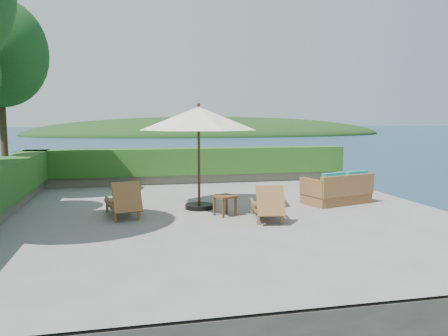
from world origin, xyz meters
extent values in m
plane|color=gray|center=(0.00, 0.00, 0.00)|extent=(12.00, 12.00, 0.00)
cube|color=#544D42|center=(0.00, 0.00, -1.55)|extent=(12.00, 12.00, 3.00)
plane|color=#152944|center=(0.00, 0.00, -3.00)|extent=(600.00, 600.00, 0.00)
ellipsoid|color=black|center=(25.00, 140.00, -3.00)|extent=(126.00, 57.60, 12.60)
cube|color=slate|center=(0.00, 5.60, 0.18)|extent=(12.00, 0.60, 0.36)
cube|color=#1B4212|center=(0.00, 5.60, 0.85)|extent=(12.40, 0.90, 1.00)
cylinder|color=#3B2B16|center=(-6.00, 3.20, 2.34)|extent=(0.20, 0.20, 4.68)
cylinder|color=black|center=(-0.44, 0.65, 0.06)|extent=(0.93, 0.93, 0.12)
cylinder|color=#382314|center=(-0.44, 0.65, 1.40)|extent=(0.08, 0.08, 2.81)
cone|color=beige|center=(-0.44, 0.65, 2.49)|extent=(3.85, 3.85, 0.62)
sphere|color=#382314|center=(-0.44, 0.65, 2.86)|extent=(0.12, 0.12, 0.10)
cube|color=brown|center=(-2.66, -0.51, 0.13)|extent=(0.07, 0.07, 0.27)
cube|color=brown|center=(-2.09, -0.40, 0.13)|extent=(0.07, 0.07, 0.27)
cube|color=brown|center=(-2.90, 0.70, 0.13)|extent=(0.07, 0.07, 0.27)
cube|color=brown|center=(-2.34, 0.81, 0.13)|extent=(0.07, 0.07, 0.27)
cube|color=brown|center=(-2.52, 0.25, 0.31)|extent=(0.93, 1.45, 0.09)
cube|color=brown|center=(-2.37, -0.51, 0.60)|extent=(0.75, 0.56, 0.72)
cube|color=brown|center=(-2.82, -0.02, 0.46)|extent=(0.23, 0.87, 0.05)
cube|color=brown|center=(-2.14, 0.12, 0.46)|extent=(0.23, 0.87, 0.05)
cube|color=brown|center=(0.64, -1.46, 0.13)|extent=(0.07, 0.07, 0.26)
cube|color=brown|center=(1.19, -1.54, 0.13)|extent=(0.07, 0.07, 0.26)
cube|color=brown|center=(0.81, -0.30, 0.13)|extent=(0.07, 0.07, 0.26)
cube|color=brown|center=(1.35, -0.38, 0.13)|extent=(0.07, 0.07, 0.26)
cube|color=brown|center=(1.01, -0.82, 0.30)|extent=(0.83, 1.36, 0.09)
cube|color=brown|center=(0.91, -1.55, 0.57)|extent=(0.70, 0.50, 0.69)
cube|color=brown|center=(0.65, -0.97, 0.44)|extent=(0.18, 0.84, 0.05)
cube|color=brown|center=(1.31, -1.07, 0.44)|extent=(0.18, 0.84, 0.05)
cube|color=brown|center=(-0.03, -0.63, 0.24)|extent=(0.06, 0.06, 0.48)
cube|color=brown|center=(0.33, -0.48, 0.24)|extent=(0.06, 0.06, 0.48)
cube|color=brown|center=(-0.19, -0.28, 0.24)|extent=(0.06, 0.06, 0.48)
cube|color=brown|center=(0.17, -0.12, 0.24)|extent=(0.06, 0.06, 0.48)
cube|color=brown|center=(0.07, -0.38, 0.50)|extent=(0.66, 0.66, 0.05)
cube|color=brown|center=(3.64, 0.59, 0.21)|extent=(2.13, 1.49, 0.43)
cube|color=brown|center=(3.77, 0.16, 0.59)|extent=(1.89, 0.71, 0.59)
cube|color=brown|center=(2.76, 0.32, 0.54)|extent=(0.40, 0.96, 0.48)
cube|color=brown|center=(4.53, 0.86, 0.54)|extent=(0.40, 0.96, 0.48)
cube|color=#12857C|center=(3.20, 0.51, 0.53)|extent=(1.03, 0.98, 0.19)
cube|color=#12857C|center=(4.06, 0.77, 0.53)|extent=(1.03, 0.98, 0.19)
cube|color=#12857C|center=(3.31, 0.13, 0.77)|extent=(0.76, 0.36, 0.39)
cube|color=#12857C|center=(4.17, 0.39, 0.77)|extent=(0.76, 0.36, 0.39)
camera|label=1|loc=(-2.26, -11.11, 2.47)|focal=35.00mm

